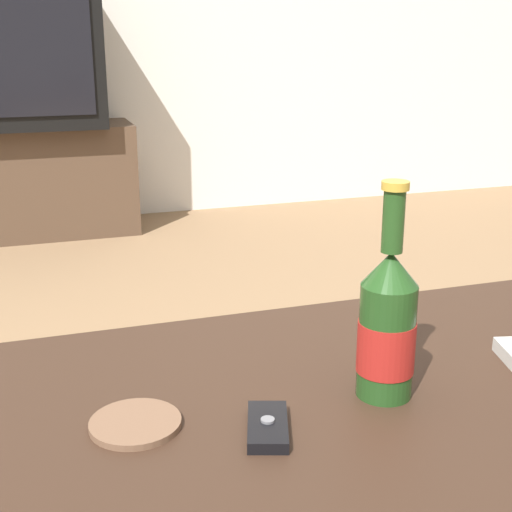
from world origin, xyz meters
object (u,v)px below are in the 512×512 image
tv_stand (41,180)px  beer_bottle (387,326)px  cell_phone (268,426)px  television (30,55)px

tv_stand → beer_bottle: 2.77m
tv_stand → cell_phone: bearing=-86.7°
television → cell_phone: (0.16, -2.77, -0.34)m
tv_stand → cell_phone: 2.79m
tv_stand → beer_bottle: bearing=-83.1°
television → cell_phone: television is taller
beer_bottle → tv_stand: bearing=96.9°
beer_bottle → cell_phone: (-0.17, -0.04, -0.09)m
tv_stand → television: 0.57m
beer_bottle → cell_phone: bearing=-166.8°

